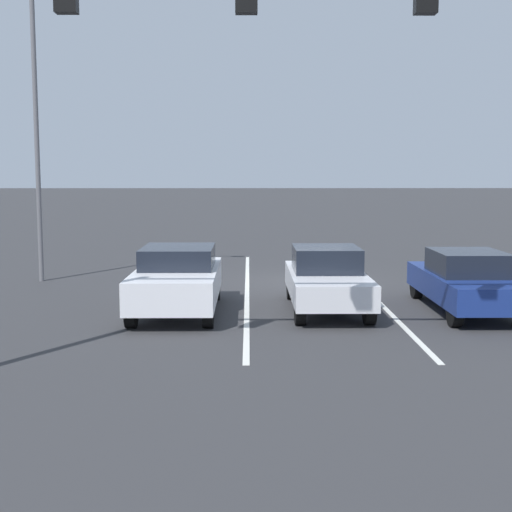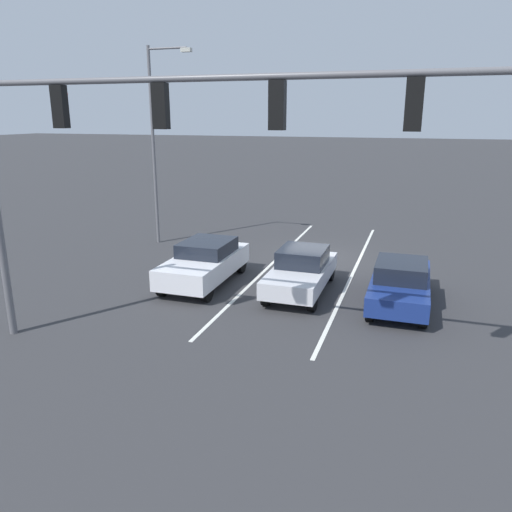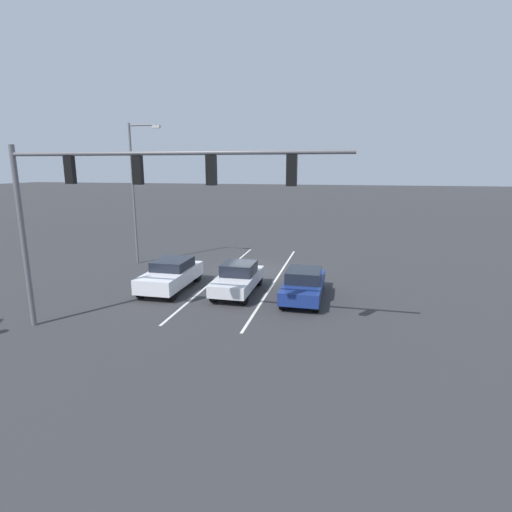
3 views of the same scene
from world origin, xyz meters
name	(u,v)px [view 3 (image 3 of 3)]	position (x,y,z in m)	size (l,w,h in m)	color
ground_plane	(254,270)	(0.00, 0.00, 0.00)	(240.00, 240.00, 0.00)	#333335
lane_stripe_left_divider	(276,279)	(-1.64, 1.58, 0.01)	(0.12, 15.16, 0.01)	silver
lane_stripe_center_divider	(220,276)	(1.64, 1.58, 0.01)	(0.12, 15.16, 0.01)	silver
car_navy_leftlane_front	(304,284)	(-3.45, 4.53, 0.71)	(1.75, 4.54, 1.41)	navy
car_white_rightlane_front	(171,274)	(3.24, 4.56, 0.78)	(1.85, 4.39, 1.49)	silver
car_silver_midlane_front	(238,278)	(-0.22, 4.38, 0.75)	(1.73, 4.29, 1.47)	silver
traffic_signal_gantry	(120,190)	(2.33, 10.15, 5.32)	(12.07, 0.37, 6.86)	slate
street_lamp_right_shoulder	(136,185)	(7.53, -0.18, 4.97)	(2.09, 0.24, 8.65)	slate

